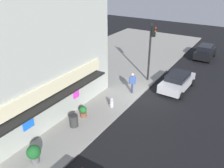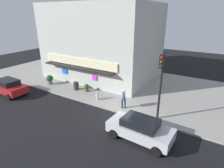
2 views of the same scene
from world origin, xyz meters
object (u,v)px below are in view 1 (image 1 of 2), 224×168
at_px(potted_plant_by_doorway, 83,111).
at_px(fire_hydrant, 112,103).
at_px(trash_can, 74,121).
at_px(potted_plant_by_window, 34,153).
at_px(pedestrian, 132,82).
at_px(parked_car_black, 205,52).
at_px(traffic_light, 151,45).
at_px(parked_car_silver, 177,81).

bearing_deg(potted_plant_by_doorway, fire_hydrant, -25.60).
relative_size(trash_can, potted_plant_by_window, 0.76).
distance_m(pedestrian, parked_car_black, 13.00).
distance_m(traffic_light, pedestrian, 3.94).
bearing_deg(pedestrian, fire_hydrant, 175.75).
xyz_separation_m(traffic_light, potted_plant_by_doorway, (-8.22, 1.45, -3.00)).
bearing_deg(fire_hydrant, parked_car_silver, -29.09).
bearing_deg(parked_car_black, pedestrian, 165.66).
xyz_separation_m(pedestrian, parked_car_silver, (2.80, -2.99, -0.31)).
bearing_deg(trash_can, potted_plant_by_window, -174.60).
distance_m(fire_hydrant, parked_car_black, 15.94).
bearing_deg(potted_plant_by_doorway, trash_can, -171.66).
height_order(pedestrian, potted_plant_by_window, pedestrian).
bearing_deg(potted_plant_by_window, parked_car_silver, -16.03).
height_order(trash_can, potted_plant_by_doorway, trash_can).
relative_size(potted_plant_by_window, parked_car_black, 0.27).
distance_m(fire_hydrant, potted_plant_by_window, 7.18).
bearing_deg(trash_can, potted_plant_by_doorway, 8.34).
relative_size(fire_hydrant, pedestrian, 0.45).
xyz_separation_m(traffic_light, trash_can, (-9.48, 1.27, -3.00)).
height_order(traffic_light, parked_car_silver, traffic_light).
distance_m(trash_can, parked_car_silver, 10.07).
bearing_deg(trash_can, pedestrian, -9.56).
distance_m(fire_hydrant, pedestrian, 3.03).
bearing_deg(parked_car_black, potted_plant_by_doorway, 165.82).
bearing_deg(pedestrian, traffic_light, -3.52).
bearing_deg(trash_can, parked_car_black, -12.75).
height_order(fire_hydrant, parked_car_silver, parked_car_silver).
distance_m(potted_plant_by_doorway, parked_car_black, 18.29).
height_order(traffic_light, pedestrian, traffic_light).
bearing_deg(parked_car_black, trash_can, 167.25).
distance_m(fire_hydrant, trash_can, 3.54).
height_order(fire_hydrant, potted_plant_by_window, potted_plant_by_window).
height_order(traffic_light, fire_hydrant, traffic_light).
relative_size(potted_plant_by_doorway, parked_car_black, 0.20).
relative_size(traffic_light, fire_hydrant, 6.85).
bearing_deg(parked_car_black, traffic_light, 162.34).
bearing_deg(parked_car_silver, potted_plant_by_window, 163.97).
distance_m(pedestrian, parked_car_silver, 4.11).
xyz_separation_m(traffic_light, parked_car_black, (9.51, -3.03, -2.74)).
bearing_deg(parked_car_silver, pedestrian, 133.15).
height_order(traffic_light, parked_car_black, traffic_light).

